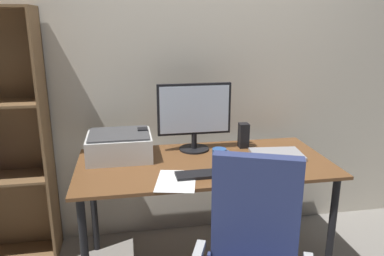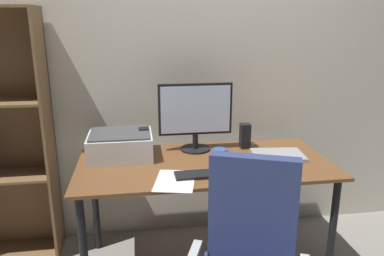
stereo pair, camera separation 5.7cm
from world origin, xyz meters
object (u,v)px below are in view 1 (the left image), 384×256
Objects in this scene: mouse at (242,169)px; laptop at (277,154)px; speaker_left at (143,141)px; monitor at (194,113)px; printer at (119,145)px; keyboard at (201,174)px; coffee_mug at (219,155)px; speaker_right at (244,135)px; desk at (204,174)px.

mouse reaches higher than laptop.
speaker_left is at bearing 172.06° from laptop.
monitor reaches higher than printer.
keyboard is 0.59m from laptop.
coffee_mug is (0.11, -0.25, -0.21)m from monitor.
mouse is at bearing -63.74° from monitor.
mouse is 0.56× the size of speaker_left.
monitor reaches higher than speaker_right.
keyboard is 0.25m from coffee_mug.
laptop is at bearing 21.71° from keyboard.
keyboard is 0.91× the size of laptop.
printer is at bearing 169.89° from mouse.
coffee_mug is 0.52m from speaker_left.
speaker_right reaches higher than printer.
speaker_left is at bearing 160.34° from mouse.
printer is at bearing 176.84° from laptop.
monitor is 0.52m from mouse.
coffee_mug is 0.61× the size of speaker_right.
mouse is at bearing -60.23° from coffee_mug.
keyboard is 1.71× the size of speaker_left.
keyboard is at bearing -151.25° from laptop.
keyboard is at bearing -55.34° from speaker_left.
monitor is at bearing 6.70° from printer.
mouse is at bearing -139.85° from laptop.
laptop is at bearing -22.89° from monitor.
coffee_mug is (0.15, 0.19, 0.03)m from keyboard.
desk is 3.19× the size of monitor.
laptop is at bearing 51.57° from mouse.
printer is (-0.51, 0.17, 0.16)m from desk.
speaker_right is at bearing 3.43° from printer.
keyboard is (-0.06, -0.21, 0.09)m from desk.
laptop is at bearing -8.81° from printer.
monitor reaches higher than keyboard.
monitor is 0.38m from speaker_right.
printer is at bearing -176.57° from speaker_right.
keyboard is at bearing -106.40° from desk.
mouse is at bearing 4.97° from keyboard.
mouse is 0.30× the size of laptop.
monitor reaches higher than mouse.
laptop is at bearing -51.85° from speaker_right.
speaker_right is (0.68, 0.00, 0.00)m from speaker_left.
desk is 0.16m from coffee_mug.
speaker_right is (0.14, 0.41, 0.07)m from mouse.
laptop is 0.80× the size of printer.
keyboard is 1.71× the size of speaker_right.
desk is 3.88× the size of printer.
monitor is 5.08× the size of mouse.
keyboard is at bearing -95.24° from monitor.
laptop is (0.54, 0.23, 0.00)m from keyboard.
speaker_left reaches higher than laptop.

